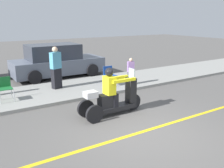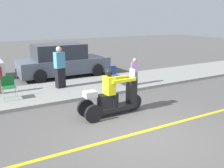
# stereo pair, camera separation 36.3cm
# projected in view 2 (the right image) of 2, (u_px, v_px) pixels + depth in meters

# --- Properties ---
(ground_plane) EXTENTS (60.00, 60.00, 0.00)m
(ground_plane) POSITION_uv_depth(u_px,v_px,m) (139.00, 133.00, 6.57)
(ground_plane) COLOR #565451
(lane_stripe) EXTENTS (24.00, 0.12, 0.01)m
(lane_stripe) POSITION_uv_depth(u_px,v_px,m) (139.00, 133.00, 6.57)
(lane_stripe) COLOR gold
(lane_stripe) RESTS_ON ground
(sidewalk_strip) EXTENTS (28.00, 2.80, 0.12)m
(sidewalk_strip) POSITION_uv_depth(u_px,v_px,m) (75.00, 89.00, 10.42)
(sidewalk_strip) COLOR gray
(sidewalk_strip) RESTS_ON ground
(motorcycle_trike) EXTENTS (2.12, 0.66, 1.50)m
(motorcycle_trike) POSITION_uv_depth(u_px,v_px,m) (112.00, 98.00, 7.67)
(motorcycle_trike) COLOR black
(motorcycle_trike) RESTS_ON ground
(spectator_mid_group) EXTENTS (0.46, 0.34, 1.71)m
(spectator_mid_group) POSITION_uv_depth(u_px,v_px,m) (60.00, 68.00, 10.20)
(spectator_mid_group) COLOR black
(spectator_mid_group) RESTS_ON sidewalk_strip
(spectator_near_curb) EXTENTS (0.31, 0.24, 1.17)m
(spectator_near_curb) POSITION_uv_depth(u_px,v_px,m) (134.00, 72.00, 10.68)
(spectator_near_curb) COLOR #515156
(spectator_near_curb) RESTS_ON sidewalk_strip
(folding_chair_curbside) EXTENTS (0.47, 0.47, 0.82)m
(folding_chair_curbside) POSITION_uv_depth(u_px,v_px,m) (9.00, 85.00, 8.85)
(folding_chair_curbside) COLOR #A5A8AD
(folding_chair_curbside) RESTS_ON sidewalk_strip
(folding_chair_set_back) EXTENTS (0.47, 0.47, 0.82)m
(folding_chair_set_back) POSITION_uv_depth(u_px,v_px,m) (113.00, 74.00, 10.64)
(folding_chair_set_back) COLOR #A5A8AD
(folding_chair_set_back) RESTS_ON sidewalk_strip
(parked_car_lot_left) EXTENTS (4.57, 2.05, 1.66)m
(parked_car_lot_left) POSITION_uv_depth(u_px,v_px,m) (62.00, 61.00, 12.87)
(parked_car_lot_left) COLOR slate
(parked_car_lot_left) RESTS_ON ground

